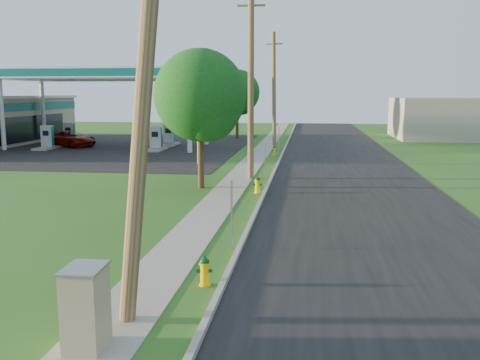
{
  "coord_description": "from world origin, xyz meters",
  "views": [
    {
      "loc": [
        2.41,
        -10.64,
        4.46
      ],
      "look_at": [
        0.0,
        8.0,
        1.4
      ],
      "focal_mm": 40.0,
      "sensor_mm": 36.0,
      "label": 1
    }
  ],
  "objects_px": {
    "utility_pole_far": "(274,89)",
    "fuel_pump_sw": "(69,136)",
    "fuel_pump_ne": "(156,141)",
    "price_pylon": "(198,77)",
    "hydrant_mid": "(257,185)",
    "utility_pole_near": "(144,74)",
    "tree_verge": "(202,99)",
    "fuel_pump_se": "(169,137)",
    "car_red": "(69,139)",
    "hydrant_near": "(205,271)",
    "utility_cabinet": "(86,308)",
    "utility_pole_mid": "(251,83)",
    "fuel_pump_nw": "(48,140)",
    "tree_lot": "(238,94)",
    "hydrant_far": "(274,150)"
  },
  "relations": [
    {
      "from": "fuel_pump_sw",
      "to": "car_red",
      "type": "distance_m",
      "value": 2.28
    },
    {
      "from": "hydrant_near",
      "to": "hydrant_far",
      "type": "relative_size",
      "value": 1.08
    },
    {
      "from": "utility_cabinet",
      "to": "hydrant_near",
      "type": "bearing_deg",
      "value": 66.7
    },
    {
      "from": "utility_pole_mid",
      "to": "hydrant_mid",
      "type": "xyz_separation_m",
      "value": [
        0.75,
        -4.06,
        -4.57
      ]
    },
    {
      "from": "fuel_pump_ne",
      "to": "hydrant_near",
      "type": "bearing_deg",
      "value": -71.69
    },
    {
      "from": "utility_pole_far",
      "to": "fuel_pump_sw",
      "type": "height_order",
      "value": "utility_pole_far"
    },
    {
      "from": "fuel_pump_se",
      "to": "car_red",
      "type": "distance_m",
      "value": 8.31
    },
    {
      "from": "fuel_pump_nw",
      "to": "tree_lot",
      "type": "xyz_separation_m",
      "value": [
        13.85,
        12.41,
        3.65
      ]
    },
    {
      "from": "hydrant_far",
      "to": "fuel_pump_sw",
      "type": "bearing_deg",
      "value": 162.35
    },
    {
      "from": "hydrant_near",
      "to": "hydrant_far",
      "type": "height_order",
      "value": "hydrant_near"
    },
    {
      "from": "hydrant_near",
      "to": "hydrant_far",
      "type": "distance_m",
      "value": 27.02
    },
    {
      "from": "fuel_pump_ne",
      "to": "fuel_pump_sw",
      "type": "xyz_separation_m",
      "value": [
        -9.0,
        4.0,
        0.0
      ]
    },
    {
      "from": "fuel_pump_nw",
      "to": "utility_cabinet",
      "type": "height_order",
      "value": "fuel_pump_nw"
    },
    {
      "from": "fuel_pump_se",
      "to": "hydrant_far",
      "type": "distance_m",
      "value": 11.09
    },
    {
      "from": "fuel_pump_ne",
      "to": "utility_pole_far",
      "type": "bearing_deg",
      "value": 29.33
    },
    {
      "from": "utility_pole_near",
      "to": "fuel_pump_se",
      "type": "height_order",
      "value": "utility_pole_near"
    },
    {
      "from": "fuel_pump_ne",
      "to": "fuel_pump_se",
      "type": "xyz_separation_m",
      "value": [
        0.0,
        4.0,
        0.0
      ]
    },
    {
      "from": "utility_pole_mid",
      "to": "hydrant_mid",
      "type": "distance_m",
      "value": 6.16
    },
    {
      "from": "hydrant_mid",
      "to": "car_red",
      "type": "distance_m",
      "value": 25.96
    },
    {
      "from": "utility_pole_far",
      "to": "fuel_pump_sw",
      "type": "relative_size",
      "value": 2.97
    },
    {
      "from": "utility_pole_mid",
      "to": "fuel_pump_ne",
      "type": "xyz_separation_m",
      "value": [
        -8.9,
        13.0,
        -4.23
      ]
    },
    {
      "from": "fuel_pump_se",
      "to": "fuel_pump_sw",
      "type": "bearing_deg",
      "value": 180.0
    },
    {
      "from": "tree_verge",
      "to": "utility_cabinet",
      "type": "xyz_separation_m",
      "value": [
        1.16,
        -16.17,
        -3.44
      ]
    },
    {
      "from": "utility_pole_mid",
      "to": "hydrant_far",
      "type": "bearing_deg",
      "value": 87.4
    },
    {
      "from": "utility_pole_near",
      "to": "utility_pole_far",
      "type": "bearing_deg",
      "value": 90.0
    },
    {
      "from": "utility_pole_mid",
      "to": "tree_verge",
      "type": "height_order",
      "value": "utility_pole_mid"
    },
    {
      "from": "hydrant_mid",
      "to": "hydrant_far",
      "type": "distance_m",
      "value": 15.21
    },
    {
      "from": "price_pylon",
      "to": "utility_pole_near",
      "type": "bearing_deg",
      "value": -80.58
    },
    {
      "from": "utility_pole_mid",
      "to": "utility_cabinet",
      "type": "distance_m",
      "value": 19.7
    },
    {
      "from": "tree_verge",
      "to": "utility_cabinet",
      "type": "height_order",
      "value": "tree_verge"
    },
    {
      "from": "utility_pole_far",
      "to": "tree_verge",
      "type": "relative_size",
      "value": 1.46
    },
    {
      "from": "hydrant_near",
      "to": "utility_cabinet",
      "type": "bearing_deg",
      "value": -113.3
    },
    {
      "from": "utility_pole_far",
      "to": "fuel_pump_sw",
      "type": "bearing_deg",
      "value": -176.8
    },
    {
      "from": "fuel_pump_ne",
      "to": "utility_cabinet",
      "type": "xyz_separation_m",
      "value": [
        8.11,
        -32.23,
        0.03
      ]
    },
    {
      "from": "utility_pole_near",
      "to": "car_red",
      "type": "relative_size",
      "value": 1.94
    },
    {
      "from": "price_pylon",
      "to": "hydrant_mid",
      "type": "bearing_deg",
      "value": -64.05
    },
    {
      "from": "fuel_pump_nw",
      "to": "utility_cabinet",
      "type": "relative_size",
      "value": 2.12
    },
    {
      "from": "fuel_pump_ne",
      "to": "utility_cabinet",
      "type": "relative_size",
      "value": 2.12
    },
    {
      "from": "fuel_pump_se",
      "to": "tree_verge",
      "type": "height_order",
      "value": "tree_verge"
    },
    {
      "from": "fuel_pump_ne",
      "to": "tree_lot",
      "type": "bearing_deg",
      "value": 68.65
    },
    {
      "from": "utility_pole_near",
      "to": "tree_verge",
      "type": "height_order",
      "value": "utility_pole_near"
    },
    {
      "from": "car_red",
      "to": "hydrant_near",
      "type": "bearing_deg",
      "value": -127.13
    },
    {
      "from": "fuel_pump_nw",
      "to": "utility_pole_mid",
      "type": "bearing_deg",
      "value": -35.99
    },
    {
      "from": "utility_pole_near",
      "to": "fuel_pump_ne",
      "type": "relative_size",
      "value": 2.96
    },
    {
      "from": "fuel_pump_sw",
      "to": "hydrant_near",
      "type": "height_order",
      "value": "fuel_pump_sw"
    },
    {
      "from": "fuel_pump_sw",
      "to": "fuel_pump_se",
      "type": "relative_size",
      "value": 1.0
    },
    {
      "from": "utility_pole_near",
      "to": "utility_pole_mid",
      "type": "bearing_deg",
      "value": 90.0
    },
    {
      "from": "utility_pole_near",
      "to": "fuel_pump_nw",
      "type": "relative_size",
      "value": 2.96
    },
    {
      "from": "utility_pole_far",
      "to": "utility_cabinet",
      "type": "height_order",
      "value": "utility_pole_far"
    },
    {
      "from": "utility_pole_mid",
      "to": "price_pylon",
      "type": "xyz_separation_m",
      "value": [
        -3.9,
        5.5,
        0.48
      ]
    }
  ]
}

